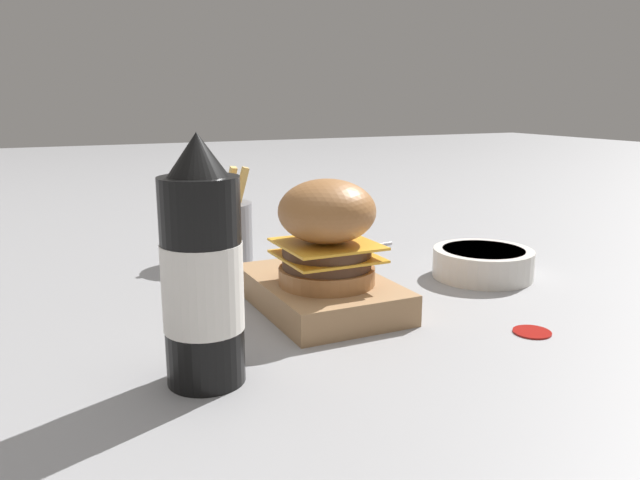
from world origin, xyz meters
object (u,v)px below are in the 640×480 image
fries_basket (221,230)px  spoon (342,251)px  side_bowl (483,262)px  burger (327,231)px  ketchup_bottle (202,275)px  serving_board (320,293)px

fries_basket → spoon: 0.21m
side_bowl → spoon: bearing=-148.7°
burger → fries_basket: (-0.30, -0.05, -0.05)m
ketchup_bottle → spoon: ketchup_bottle is taller
serving_board → fries_basket: 0.29m
fries_basket → ketchup_bottle: bearing=-18.3°
burger → side_bowl: burger is taller
serving_board → fries_basket: fries_basket is taller
serving_board → ketchup_bottle: bearing=-52.0°
burger → ketchup_bottle: ketchup_bottle is taller
ketchup_bottle → side_bowl: size_ratio=1.59×
fries_basket → side_bowl: fries_basket is taller
serving_board → fries_basket: size_ratio=1.50×
spoon → fries_basket: bearing=-21.0°
burger → fries_basket: burger is taller
serving_board → ketchup_bottle: (0.15, -0.19, 0.09)m
serving_board → burger: size_ratio=1.79×
serving_board → spoon: 0.27m
serving_board → burger: (0.02, -0.00, 0.08)m
serving_board → side_bowl: size_ratio=1.57×
side_bowl → serving_board: bearing=-86.1°
burger → side_bowl: 0.29m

